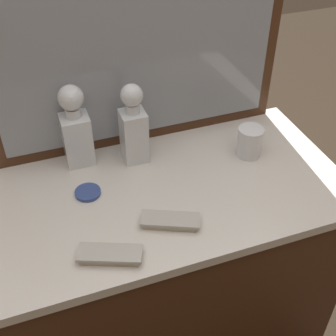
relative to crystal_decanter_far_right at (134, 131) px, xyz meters
name	(u,v)px	position (x,y,z in m)	size (l,w,h in m)	color
ground_plane	(168,331)	(0.05, -0.18, -0.93)	(6.00, 6.00, 0.00)	#2D2319
dresser	(168,271)	(0.05, -0.18, -0.52)	(1.12, 0.60, 0.82)	#472816
dresser_mirror	(137,49)	(0.05, 0.10, 0.23)	(0.99, 0.03, 0.67)	#472816
crystal_decanter_far_right	(134,131)	(0.00, 0.00, 0.00)	(0.08, 0.08, 0.28)	white
crystal_decanter_rear	(76,133)	(-0.18, 0.05, 0.00)	(0.09, 0.09, 0.28)	white
crystal_tumbler_far_right	(249,143)	(0.37, -0.11, -0.06)	(0.08, 0.08, 0.10)	white
silver_brush_center	(170,221)	(0.01, -0.33, -0.10)	(0.18, 0.12, 0.02)	#B7A88C
silver_brush_front	(110,255)	(-0.18, -0.39, -0.10)	(0.18, 0.12, 0.02)	#B7A88C
porcelain_dish	(88,192)	(-0.19, -0.12, -0.10)	(0.08, 0.08, 0.01)	#33478C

